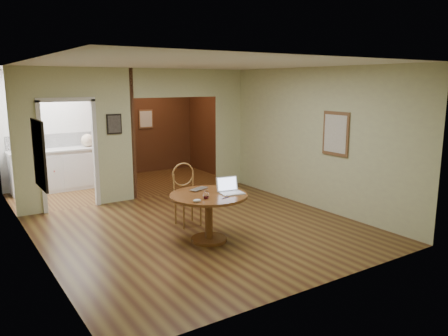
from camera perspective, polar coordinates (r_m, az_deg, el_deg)
floor at (r=7.34m, az=-2.51°, el=-8.09°), size 5.00×5.00×0.00m
room_shell at (r=9.63m, az=-14.56°, el=4.05°), size 5.20×7.50×5.00m
dining_table at (r=6.69m, az=-2.01°, el=-5.05°), size 1.19×1.19×0.74m
chair at (r=7.51m, az=-4.99°, el=-2.96°), size 0.47×0.47×1.06m
open_laptop at (r=6.71m, az=0.76°, el=-2.73°), size 0.38×0.35×0.24m
closed_laptop at (r=6.88m, az=-3.00°, el=-2.83°), size 0.39×0.32×0.03m
mouse at (r=6.21m, az=-3.54°, el=-4.28°), size 0.13×0.09×0.05m
wine_glass at (r=6.38m, az=-2.36°, el=-3.55°), size 0.10×0.10×0.11m
pen at (r=6.42m, az=0.17°, el=-3.91°), size 0.14×0.05×0.01m
kitchen_cabinet at (r=10.57m, az=-20.82°, el=-0.19°), size 2.06×0.60×0.94m
grocery_bag at (r=10.64m, az=-17.40°, el=3.46°), size 0.33×0.29×0.30m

